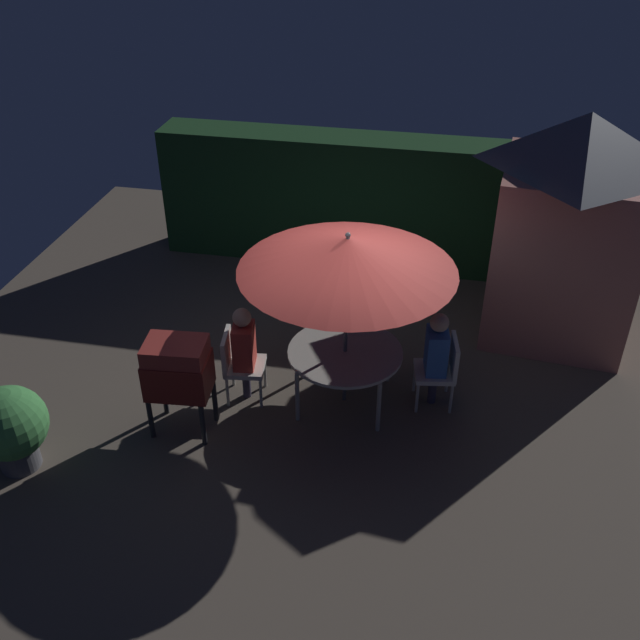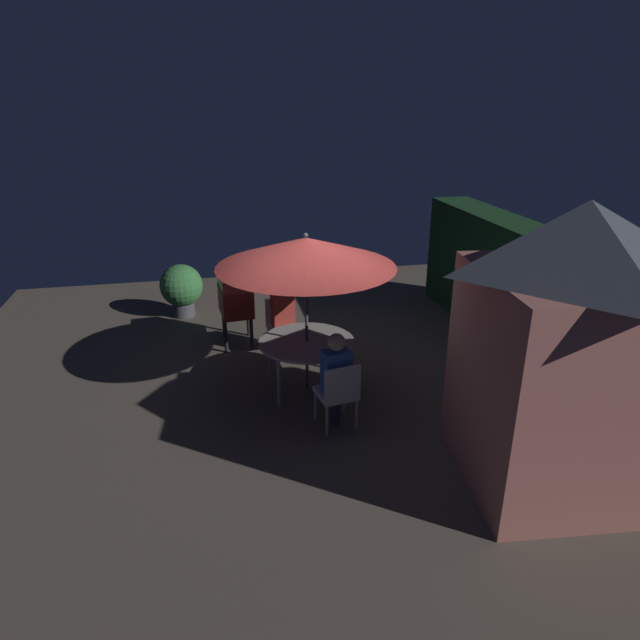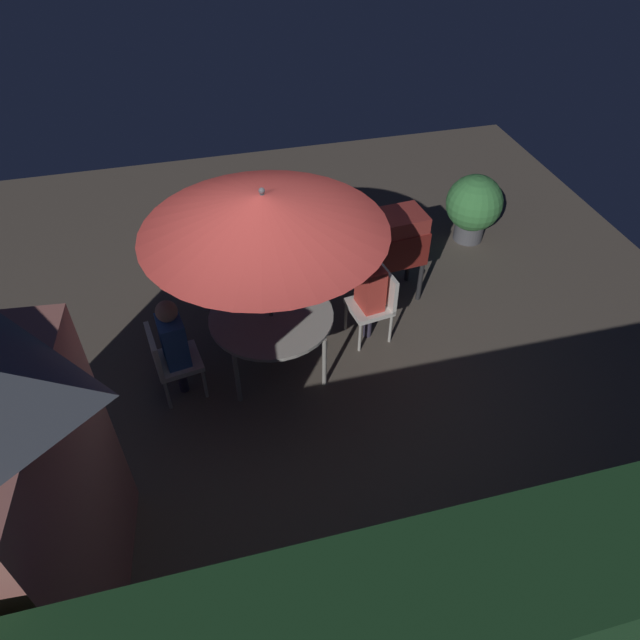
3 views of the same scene
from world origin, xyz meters
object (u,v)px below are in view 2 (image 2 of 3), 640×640
Objects in this scene: patio_table at (307,344)px; person_in_red at (283,309)px; chair_far_side at (339,391)px; patio_umbrella at (306,252)px; person_in_blue at (336,369)px; bbq_grill at (235,297)px; potted_plant_by_shed at (181,288)px; chair_near_shed at (282,322)px; garden_shed at (565,349)px.

person_in_red reaches higher than patio_table.
chair_far_side is 0.71× the size of person_in_red.
patio_table is at bearing -170.77° from chair_far_side.
chair_far_side is (1.13, 0.18, -1.48)m from patio_umbrella.
person_in_blue is (1.05, 0.17, -1.22)m from patio_umbrella.
person_in_red is at bearing 52.29° from bbq_grill.
person_in_blue is at bearing 24.45° from potted_plant_by_shed.
chair_near_shed is at bearing -172.04° from patio_table.
bbq_grill is at bearing -153.25° from patio_umbrella.
patio_umbrella reaches higher than chair_near_shed.
patio_umbrella reaches higher than person_in_red.
person_in_blue reaches higher than patio_table.
bbq_grill is 1.82m from potted_plant_by_shed.
potted_plant_by_shed is (-3.27, -1.79, -1.44)m from patio_umbrella.
patio_table is 1.07× the size of person_in_red.
chair_near_shed is 0.71× the size of person_in_red.
garden_shed is at bearing 31.46° from chair_near_shed.
chair_near_shed is 2.57m from potted_plant_by_shed.
chair_far_side is at bearing 20.23° from bbq_grill.
patio_table is 1.94m from bbq_grill.
person_in_blue reaches higher than potted_plant_by_shed.
patio_umbrella is 2.68× the size of chair_far_side.
garden_shed reaches higher than person_in_red.
chair_far_side is (2.85, 1.05, -0.33)m from bbq_grill.
chair_near_shed reaches higher than patio_table.
person_in_red is (-3.73, -2.32, -0.77)m from garden_shed.
garden_shed is 3.37m from patio_umbrella.
person_in_red is at bearing 37.93° from potted_plant_by_shed.
person_in_red is (-1.18, -0.16, -1.22)m from patio_umbrella.
garden_shed is 2.53× the size of bbq_grill.
chair_near_shed is (-1.26, -0.18, -1.48)m from patio_umbrella.
chair_far_side is at bearing 9.23° from patio_umbrella.
bbq_grill is (-1.72, -0.87, 0.17)m from patio_table.
patio_umbrella is at bearing -170.77° from chair_far_side.
person_in_blue reaches higher than chair_far_side.
garden_shed is 2.64m from chair_far_side.
potted_plant_by_shed is at bearing -155.81° from chair_far_side.
bbq_grill is at bearing -144.71° from garden_shed.
garden_shed is 3.38× the size of chair_far_side.
chair_near_shed is (0.46, 0.69, -0.33)m from bbq_grill.
chair_near_shed is 2.35m from person_in_blue.
garden_shed is 1.26× the size of patio_umbrella.
chair_far_side is at bearing 8.59° from person_in_red.
chair_near_shed is at bearing -172.04° from person_in_red.
patio_umbrella is 2.01× the size of bbq_grill.
person_in_red is at bearing 7.96° from chair_near_shed.
person_in_blue reaches higher than bbq_grill.
bbq_grill reaches higher than chair_near_shed.
patio_umbrella is 1.62m from person_in_blue.
patio_umbrella is at bearing 26.75° from bbq_grill.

